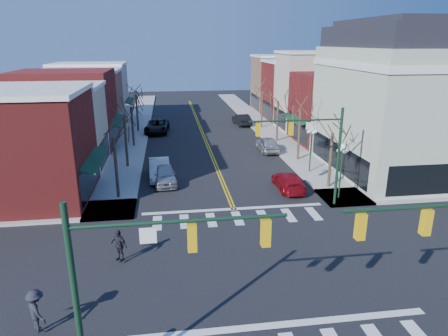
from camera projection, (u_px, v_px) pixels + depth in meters
name	position (u px, v px, depth m)	size (l,w,h in m)	color
ground	(257.00, 267.00, 21.28)	(160.00, 160.00, 0.00)	black
sidewalk_left	(125.00, 164.00, 38.96)	(3.50, 70.00, 0.15)	#9E9B93
sidewalk_right	(298.00, 157.00, 41.29)	(3.50, 70.00, 0.15)	#9E9B93
bldg_left_brick_a	(16.00, 149.00, 29.08)	(10.00, 8.50, 8.00)	maroon
bldg_left_stucco_a	(46.00, 130.00, 36.47)	(10.00, 7.00, 7.50)	#BCAF9B
bldg_left_brick_b	(66.00, 110.00, 43.87)	(10.00, 9.00, 8.50)	maroon
bldg_left_tan	(81.00, 103.00, 51.76)	(10.00, 7.50, 7.80)	#9E7257
bldg_left_stucco_b	(91.00, 94.00, 59.01)	(10.00, 8.00, 8.20)	#BCAF9B
bldg_right_brick_a	(340.00, 109.00, 46.43)	(10.00, 8.50, 8.00)	maroon
bldg_right_stucco	(317.00, 92.00, 53.44)	(10.00, 7.00, 10.00)	#BCAF9B
bldg_right_brick_b	(299.00, 91.00, 60.75)	(10.00, 8.00, 8.50)	maroon
bldg_right_tan	(284.00, 84.00, 68.22)	(10.00, 8.00, 9.00)	#9E7257
victorian_corner	(406.00, 99.00, 35.14)	(12.25, 14.25, 13.30)	#AEBAA1
traffic_mast_near_left	(136.00, 275.00, 12.13)	(6.60, 0.28, 7.20)	#14331E
traffic_mast_far_right	(314.00, 144.00, 27.57)	(6.60, 0.28, 7.20)	#14331E
lamppost_corner	(342.00, 162.00, 29.49)	(0.36, 0.36, 4.33)	#14331E
lamppost_midblock	(311.00, 141.00, 35.63)	(0.36, 0.36, 4.33)	#14331E
tree_left_a	(116.00, 169.00, 29.81)	(0.24, 0.24, 4.76)	#382B21
tree_left_b	(126.00, 142.00, 37.32)	(0.24, 0.24, 5.04)	#382B21
tree_left_c	(133.00, 127.00, 44.94)	(0.24, 0.24, 4.55)	#382B21
tree_left_d	(137.00, 113.00, 52.44)	(0.24, 0.24, 4.90)	#382B21
tree_right_a	(330.00, 161.00, 32.08)	(0.24, 0.24, 4.62)	#382B21
tree_right_b	(299.00, 135.00, 39.54)	(0.24, 0.24, 5.18)	#382B21
tree_right_c	(277.00, 122.00, 47.14)	(0.24, 0.24, 4.83)	#382B21
tree_right_d	(262.00, 110.00, 54.67)	(0.24, 0.24, 4.97)	#382B21
car_left_near	(165.00, 175.00, 33.53)	(1.83, 4.55, 1.55)	#A4A4A8
car_left_mid	(159.00, 169.00, 34.91)	(1.75, 5.01, 1.65)	silver
car_left_far	(157.00, 126.00, 52.39)	(2.83, 6.13, 1.70)	black
car_right_near	(289.00, 181.00, 32.24)	(1.92, 4.72, 1.37)	maroon
car_right_mid	(268.00, 144.00, 43.43)	(1.93, 4.79, 1.63)	#B0B0B5
car_right_far	(242.00, 120.00, 57.15)	(1.68, 4.81, 1.58)	black
pedestrian_dark_a	(119.00, 245.00, 21.40)	(1.05, 0.44, 1.80)	black
pedestrian_dark_b	(36.00, 311.00, 16.13)	(1.21, 0.70, 1.88)	black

